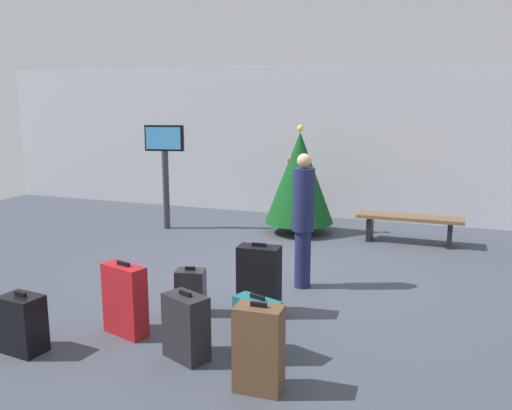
{
  "coord_description": "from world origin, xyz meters",
  "views": [
    {
      "loc": [
        2.33,
        -6.94,
        2.43
      ],
      "look_at": [
        -0.34,
        0.35,
        0.9
      ],
      "focal_mm": 37.85,
      "sensor_mm": 36.0,
      "label": 1
    }
  ],
  "objects": [
    {
      "name": "ground_plane",
      "position": [
        0.0,
        0.0,
        0.0
      ],
      "size": [
        16.0,
        16.0,
        0.0
      ],
      "primitive_type": "plane",
      "color": "#424754"
    },
    {
      "name": "back_wall",
      "position": [
        0.0,
        4.04,
        1.57
      ],
      "size": [
        16.0,
        0.2,
        3.13
      ],
      "primitive_type": "cube",
      "color": "silver",
      "rests_on": "ground_plane"
    },
    {
      "name": "holiday_tree",
      "position": [
        -0.25,
        2.44,
        1.03
      ],
      "size": [
        1.25,
        1.25,
        1.98
      ],
      "color": "#4C3319",
      "rests_on": "ground_plane"
    },
    {
      "name": "flight_info_kiosk",
      "position": [
        -2.72,
        1.91,
        1.32
      ],
      "size": [
        0.73,
        0.24,
        1.96
      ],
      "color": "#333338",
      "rests_on": "ground_plane"
    },
    {
      "name": "waiting_bench",
      "position": [
        1.71,
        2.37,
        0.37
      ],
      "size": [
        1.76,
        0.44,
        0.48
      ],
      "color": "brown",
      "rests_on": "ground_plane"
    },
    {
      "name": "traveller_0",
      "position": [
        0.58,
        -0.38,
        0.94
      ],
      "size": [
        0.35,
        0.35,
        1.76
      ],
      "color": "#1E234C",
      "rests_on": "ground_plane"
    },
    {
      "name": "suitcase_0",
      "position": [
        0.35,
        -1.43,
        0.4
      ],
      "size": [
        0.49,
        0.28,
        0.84
      ],
      "color": "black",
      "rests_on": "ground_plane"
    },
    {
      "name": "suitcase_1",
      "position": [
        0.69,
        -2.41,
        0.29
      ],
      "size": [
        0.51,
        0.34,
        0.61
      ],
      "color": "#19606B",
      "rests_on": "ground_plane"
    },
    {
      "name": "suitcase_2",
      "position": [
        -0.38,
        -1.71,
        0.26
      ],
      "size": [
        0.37,
        0.3,
        0.57
      ],
      "color": "#232326",
      "rests_on": "ground_plane"
    },
    {
      "name": "suitcase_3",
      "position": [
        0.08,
        -2.69,
        0.32
      ],
      "size": [
        0.49,
        0.4,
        0.67
      ],
      "color": "#232326",
      "rests_on": "ground_plane"
    },
    {
      "name": "suitcase_4",
      "position": [
        -0.77,
        -2.42,
        0.38
      ],
      "size": [
        0.53,
        0.34,
        0.79
      ],
      "color": "#B2191E",
      "rests_on": "ground_plane"
    },
    {
      "name": "suitcase_5",
      "position": [
        0.92,
        -3.0,
        0.38
      ],
      "size": [
        0.41,
        0.25,
        0.79
      ],
      "color": "brown",
      "rests_on": "ground_plane"
    },
    {
      "name": "suitcase_6",
      "position": [
        -1.47,
        -3.11,
        0.29
      ],
      "size": [
        0.42,
        0.32,
        0.61
      ],
      "color": "black",
      "rests_on": "ground_plane"
    }
  ]
}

